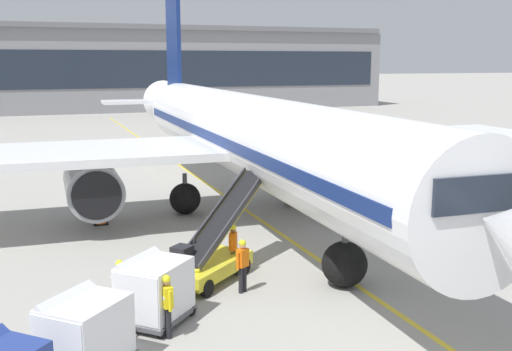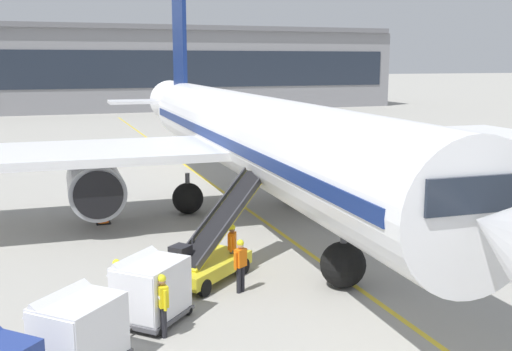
{
  "view_description": "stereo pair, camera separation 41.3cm",
  "coord_description": "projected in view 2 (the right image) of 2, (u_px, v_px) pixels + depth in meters",
  "views": [
    {
      "loc": [
        -4.89,
        -8.74,
        7.29
      ],
      "look_at": [
        2.81,
        12.07,
        3.12
      ],
      "focal_mm": 42.89,
      "sensor_mm": 36.0,
      "label": 1
    },
    {
      "loc": [
        -4.51,
        -8.88,
        7.29
      ],
      "look_at": [
        2.81,
        12.07,
        3.12
      ],
      "focal_mm": 42.89,
      "sensor_mm": 36.0,
      "label": 2
    }
  ],
  "objects": [
    {
      "name": "parked_airplane",
      "position": [
        249.0,
        136.0,
        29.03
      ],
      "size": [
        32.06,
        41.89,
        14.23
      ],
      "color": "white",
      "rests_on": "ground"
    },
    {
      "name": "belt_loader",
      "position": [
        209.0,
        253.0,
        20.64
      ],
      "size": [
        4.71,
        4.32,
        3.34
      ],
      "color": "gold",
      "rests_on": "ground"
    },
    {
      "name": "baggage_cart_lead",
      "position": [
        150.0,
        288.0,
        17.2
      ],
      "size": [
        2.54,
        2.55,
        1.91
      ],
      "color": "#515156",
      "rests_on": "ground"
    },
    {
      "name": "baggage_cart_second",
      "position": [
        78.0,
        331.0,
        14.48
      ],
      "size": [
        2.54,
        2.55,
        1.91
      ],
      "color": "#515156",
      "rests_on": "ground"
    },
    {
      "name": "ground_crew_by_loader",
      "position": [
        117.0,
        284.0,
        17.49
      ],
      "size": [
        0.26,
        0.57,
        1.74
      ],
      "color": "black",
      "rests_on": "ground"
    },
    {
      "name": "ground_crew_by_carts",
      "position": [
        240.0,
        262.0,
        19.4
      ],
      "size": [
        0.5,
        0.41,
        1.74
      ],
      "color": "black",
      "rests_on": "ground"
    },
    {
      "name": "ground_crew_marshaller",
      "position": [
        232.0,
        245.0,
        21.21
      ],
      "size": [
        0.39,
        0.51,
        1.74
      ],
      "color": "#514C42",
      "rests_on": "ground"
    },
    {
      "name": "ground_crew_wingwalker",
      "position": [
        162.0,
        301.0,
        16.25
      ],
      "size": [
        0.29,
        0.57,
        1.74
      ],
      "color": "black",
      "rests_on": "ground"
    },
    {
      "name": "safety_cone_engine_keepout",
      "position": [
        103.0,
        216.0,
        27.79
      ],
      "size": [
        0.64,
        0.64,
        0.73
      ],
      "color": "black",
      "rests_on": "ground"
    },
    {
      "name": "apron_guidance_line_lead_in",
      "position": [
        257.0,
        216.0,
        29.09
      ],
      "size": [
        0.2,
        110.0,
        0.01
      ],
      "color": "yellow",
      "rests_on": "ground"
    },
    {
      "name": "terminal_building",
      "position": [
        14.0,
        69.0,
        90.17
      ],
      "size": [
        114.6,
        20.87,
        12.39
      ],
      "color": "gray",
      "rests_on": "ground"
    }
  ]
}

